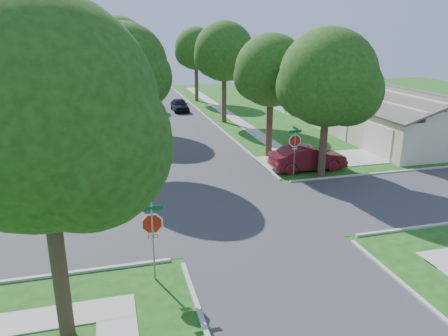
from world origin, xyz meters
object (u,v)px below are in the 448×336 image
object	(u,v)px
tree_w_near	(126,70)
car_curb_east	(180,105)
tree_w_mid	(119,53)
car_curb_west	(133,99)
tree_e_near	(272,74)
stop_sign_ne	(295,143)
tree_e_far	(196,51)
car_driveway	(308,158)
house_nw_far	(8,98)
stop_sign_sw	(152,227)
tree_e_mid	(225,54)
tree_sw_corner	(43,123)
tree_ne_corner	(329,82)
house_ne_far	(300,91)
tree_w_far	(115,56)
house_ne_near	(394,121)

from	to	relation	value
tree_w_near	car_curb_east	xyz separation A→B (m)	(6.18, 18.64, -5.43)
tree_w_mid	car_curb_west	world-z (taller)	tree_w_mid
tree_e_near	tree_w_mid	distance (m)	15.26
tree_w_near	car_curb_east	bearing A→B (deg)	71.66
stop_sign_ne	car_curb_east	size ratio (longest dim) A/B	0.75
tree_e_far	car_driveway	world-z (taller)	tree_e_far
house_nw_far	stop_sign_sw	bearing A→B (deg)	-72.90
tree_e_mid	stop_sign_ne	bearing A→B (deg)	-90.20
tree_e_mid	tree_sw_corner	world-z (taller)	tree_sw_corner
stop_sign_ne	tree_ne_corner	xyz separation A→B (m)	(1.66, -0.49, 3.56)
tree_w_near	house_ne_far	world-z (taller)	tree_w_near
tree_e_far	tree_w_far	size ratio (longest dim) A/B	1.09
house_nw_far	tree_e_far	bearing A→B (deg)	5.53
car_curb_west	tree_e_far	bearing A→B (deg)	174.90
house_ne_near	car_curb_west	bearing A→B (deg)	129.95
tree_e_far	tree_w_mid	distance (m)	16.05
stop_sign_sw	tree_e_near	xyz separation A→B (m)	(9.45, 13.71, 3.61)
tree_e_near	tree_e_mid	distance (m)	12.02
house_ne_near	house_nw_far	size ratio (longest dim) A/B	1.00
car_driveway	house_ne_far	bearing A→B (deg)	-23.16
stop_sign_sw	car_curb_east	distance (m)	32.97
stop_sign_ne	tree_sw_corner	distance (m)	17.38
tree_e_mid	tree_ne_corner	bearing A→B (deg)	-84.55
tree_w_far	tree_ne_corner	distance (m)	31.77
tree_ne_corner	stop_sign_ne	bearing A→B (deg)	163.45
stop_sign_sw	tree_e_near	size ratio (longest dim) A/B	0.36
tree_w_far	car_curb_west	world-z (taller)	tree_w_far
stop_sign_ne	car_curb_west	xyz separation A→B (m)	(-7.68, 28.95, -1.41)
tree_w_near	tree_e_far	bearing A→B (deg)	69.40
tree_w_mid	car_curb_west	distance (m)	14.03
tree_w_far	tree_e_near	bearing A→B (deg)	-69.39
tree_w_near	tree_sw_corner	bearing A→B (deg)	-99.90
house_ne_near	car_curb_west	size ratio (longest dim) A/B	3.16
house_ne_near	car_driveway	xyz separation A→B (m)	(-9.99, -5.50, -0.73)
tree_w_mid	stop_sign_sw	bearing A→B (deg)	-90.13
tree_e_far	car_curb_west	world-z (taller)	tree_e_far
tree_sw_corner	car_driveway	size ratio (longest dim) A/B	2.00
tree_ne_corner	house_ne_near	distance (m)	12.47
tree_e_mid	house_nw_far	distance (m)	23.95
car_curb_east	stop_sign_sw	bearing A→B (deg)	-101.76
tree_e_near	tree_w_far	distance (m)	26.71
tree_w_mid	house_ne_near	size ratio (longest dim) A/B	0.70
tree_w_mid	car_curb_west	size ratio (longest dim) A/B	2.22
stop_sign_ne	tree_w_near	world-z (taller)	tree_w_near
car_curb_east	tree_w_mid	bearing A→B (deg)	-133.76
tree_e_near	car_curb_west	world-z (taller)	tree_e_near
tree_w_near	stop_sign_sw	bearing A→B (deg)	-90.23
tree_e_mid	car_curb_east	size ratio (longest dim) A/B	2.31
tree_e_mid	car_curb_west	world-z (taller)	tree_e_mid
tree_e_near	house_ne_near	size ratio (longest dim) A/B	0.61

